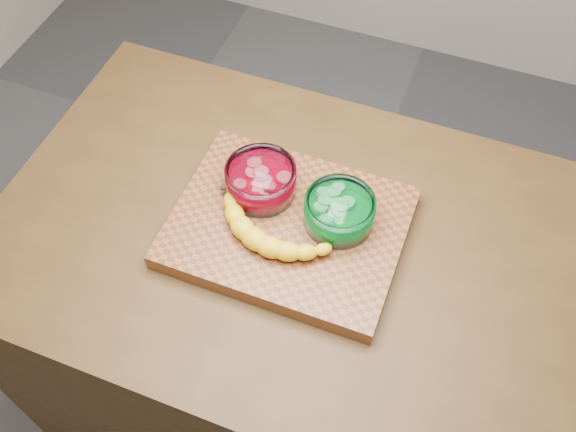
% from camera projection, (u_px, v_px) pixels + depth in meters
% --- Properties ---
extents(ground, '(3.50, 3.50, 0.00)m').
position_uv_depth(ground, '(288.00, 392.00, 2.02)').
color(ground, '#504F54').
rests_on(ground, ground).
extents(counter, '(1.20, 0.80, 0.90)m').
position_uv_depth(counter, '(288.00, 330.00, 1.66)').
color(counter, '#472E15').
rests_on(counter, ground).
extents(cutting_board, '(0.45, 0.35, 0.04)m').
position_uv_depth(cutting_board, '(288.00, 228.00, 1.27)').
color(cutting_board, brown).
rests_on(cutting_board, counter).
extents(bowl_red, '(0.14, 0.14, 0.07)m').
position_uv_depth(bowl_red, '(261.00, 180.00, 1.27)').
color(bowl_red, white).
rests_on(bowl_red, cutting_board).
extents(bowl_green, '(0.14, 0.14, 0.06)m').
position_uv_depth(bowl_green, '(339.00, 212.00, 1.23)').
color(bowl_green, white).
rests_on(bowl_green, cutting_board).
extents(banana, '(0.28, 0.17, 0.04)m').
position_uv_depth(banana, '(273.00, 224.00, 1.23)').
color(banana, gold).
rests_on(banana, cutting_board).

